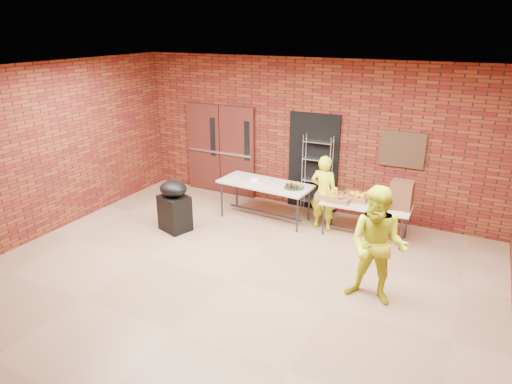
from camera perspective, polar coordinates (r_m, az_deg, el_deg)
room at (r=6.70m, az=-3.72°, el=0.84°), size 8.08×7.08×3.28m
double_doors at (r=10.76m, az=-4.46°, el=5.30°), size 1.78×0.12×2.10m
dark_doorway at (r=9.82m, az=7.17°, el=3.71°), size 1.10×0.06×2.10m
bronze_plaque at (r=9.26m, az=17.82°, el=5.08°), size 0.85×0.04×0.70m
wire_rack at (r=9.71m, az=7.62°, el=2.21°), size 0.62×0.22×1.68m
table_left at (r=9.29m, az=1.15°, el=0.76°), size 1.96×0.93×0.79m
table_right at (r=8.78m, az=13.58°, el=-1.78°), size 1.65×0.73×0.67m
basket_bananas at (r=8.85m, az=9.20°, el=-0.44°), size 0.49×0.38×0.15m
basket_oranges at (r=8.87m, az=12.28°, el=-0.59°), size 0.48×0.37×0.15m
basket_apples at (r=8.72m, az=10.37°, el=-0.89°), size 0.41×0.32×0.13m
muffin_tray at (r=9.00m, az=4.78°, el=0.78°), size 0.40×0.40×0.10m
napkin_box at (r=9.36m, az=-0.11°, el=1.54°), size 0.18×0.12×0.06m
coffee_dispenser at (r=8.64m, az=17.74°, el=-0.33°), size 0.39×0.35×0.51m
cup_stack_front at (r=8.52m, az=15.68°, el=-1.31°), size 0.09×0.09×0.26m
cup_stack_mid at (r=8.49m, az=16.01°, el=-1.54°), size 0.07×0.07×0.22m
cup_stack_back at (r=8.69m, az=15.79°, el=-0.94°), size 0.08×0.08×0.25m
covered_grill at (r=8.99m, az=-10.17°, el=-1.71°), size 0.67×0.62×1.01m
volunteer_woman at (r=8.92m, az=8.46°, el=-0.13°), size 0.58×0.41×1.50m
volunteer_man at (r=6.69m, az=14.95°, el=-6.57°), size 0.89×0.71×1.76m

